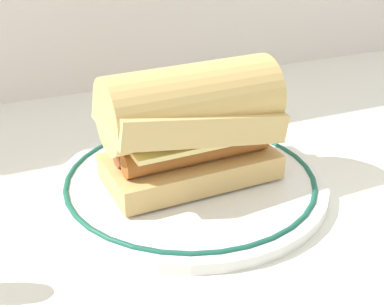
% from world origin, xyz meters
% --- Properties ---
extents(ground_plane, '(1.50, 1.50, 0.00)m').
position_xyz_m(ground_plane, '(0.00, 0.00, 0.00)').
color(ground_plane, silver).
extents(plate, '(0.30, 0.30, 0.01)m').
position_xyz_m(plate, '(0.01, -0.00, 0.01)').
color(plate, white).
rests_on(plate, ground_plane).
extents(sausage_sandwich, '(0.19, 0.10, 0.12)m').
position_xyz_m(sausage_sandwich, '(0.01, -0.00, 0.08)').
color(sausage_sandwich, tan).
rests_on(sausage_sandwich, plate).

